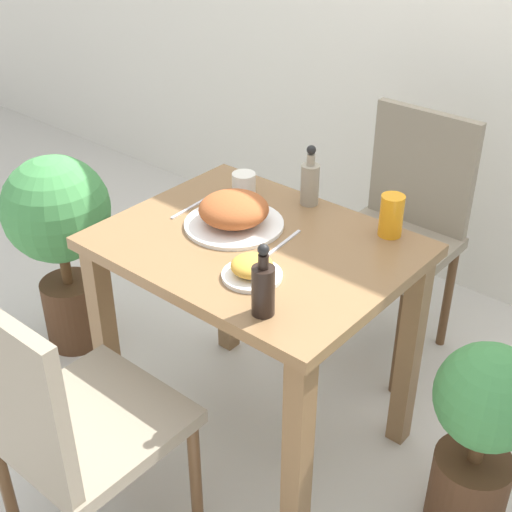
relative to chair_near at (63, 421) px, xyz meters
name	(u,v)px	position (x,y,z in m)	size (l,w,h in m)	color
ground_plane	(256,430)	(0.05, 0.68, -0.53)	(16.00, 16.00, 0.00)	beige
dining_table	(256,282)	(0.05, 0.68, 0.08)	(0.86, 0.68, 0.75)	olive
chair_near	(63,421)	(0.00, 0.00, 0.00)	(0.42, 0.42, 0.92)	gray
chair_far	(401,222)	(0.12, 1.41, 0.00)	(0.42, 0.42, 0.92)	gray
food_plate	(234,212)	(-0.06, 0.70, 0.27)	(0.30, 0.30, 0.10)	white
side_plate	(252,269)	(0.16, 0.53, 0.25)	(0.16, 0.16, 0.06)	white
drink_cup	(244,184)	(-0.17, 0.87, 0.26)	(0.08, 0.08, 0.08)	silver
juice_glass	(391,216)	(0.32, 0.96, 0.29)	(0.07, 0.07, 0.13)	orange
sauce_bottle	(310,182)	(0.02, 0.96, 0.30)	(0.06, 0.06, 0.20)	gray
condiment_bottle	(263,287)	(0.28, 0.42, 0.30)	(0.06, 0.06, 0.20)	black
fork_utensil	(191,207)	(-0.24, 0.70, 0.23)	(0.02, 0.18, 0.00)	silver
spoon_utensil	(281,245)	(0.12, 0.70, 0.23)	(0.03, 0.20, 0.00)	silver
potted_plant_left	(59,229)	(-0.82, 0.60, -0.02)	(0.39, 0.39, 0.79)	#51331E
potted_plant_right	(481,431)	(0.75, 0.79, -0.16)	(0.29, 0.29, 0.63)	#51331E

